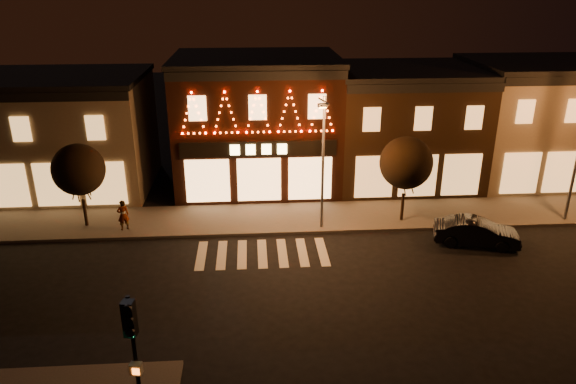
{
  "coord_description": "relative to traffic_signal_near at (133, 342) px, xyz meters",
  "views": [
    {
      "loc": [
        -0.39,
        -19.64,
        12.72
      ],
      "look_at": [
        1.28,
        4.0,
        3.25
      ],
      "focal_mm": 33.54,
      "sensor_mm": 36.0,
      "label": 1
    }
  ],
  "objects": [
    {
      "name": "pedestrian",
      "position": [
        -3.53,
        14.22,
        -2.46
      ],
      "size": [
        0.73,
        0.62,
        1.68
      ],
      "primitive_type": "imported",
      "rotation": [
        0.0,
        0.0,
        3.57
      ],
      "color": "gray",
      "rests_on": "sidewalk_far"
    },
    {
      "name": "building_left",
      "position": [
        -9.22,
        21.24,
        0.21
      ],
      "size": [
        12.2,
        8.28,
        7.3
      ],
      "color": "#776654",
      "rests_on": "ground"
    },
    {
      "name": "tree_left",
      "position": [
        -5.71,
        14.91,
        -0.09
      ],
      "size": [
        2.75,
        2.75,
        4.59
      ],
      "rotation": [
        0.0,
        0.0,
        -0.12
      ],
      "color": "black",
      "rests_on": "sidewalk_far"
    },
    {
      "name": "building_right_b",
      "position": [
        22.28,
        21.24,
        0.47
      ],
      "size": [
        9.2,
        8.28,
        7.8
      ],
      "color": "#776654",
      "rests_on": "ground"
    },
    {
      "name": "dark_sedan",
      "position": [
        14.68,
        11.46,
        -2.76
      ],
      "size": [
        4.44,
        2.55,
        1.38
      ],
      "primitive_type": "imported",
      "rotation": [
        0.0,
        0.0,
        1.3
      ],
      "color": "black",
      "rests_on": "ground"
    },
    {
      "name": "traffic_signal_near",
      "position": [
        0.0,
        0.0,
        0.0
      ],
      "size": [
        0.37,
        0.49,
        4.68
      ],
      "rotation": [
        0.0,
        0.0,
        -0.16
      ],
      "color": "black",
      "rests_on": "sidewalk_near"
    },
    {
      "name": "tree_right",
      "position": [
        11.63,
        14.41,
        0.03
      ],
      "size": [
        2.85,
        2.85,
        4.76
      ],
      "rotation": [
        0.0,
        0.0,
        -0.14
      ],
      "color": "black",
      "rests_on": "sidewalk_far"
    },
    {
      "name": "sidewalk_far",
      "position": [
        5.78,
        15.25,
        -3.37
      ],
      "size": [
        44.0,
        4.0,
        0.15
      ],
      "primitive_type": "cube",
      "color": "#47423D",
      "rests_on": "ground"
    },
    {
      "name": "ground",
      "position": [
        3.78,
        7.25,
        -3.45
      ],
      "size": [
        120.0,
        120.0,
        0.0
      ],
      "primitive_type": "plane",
      "color": "black",
      "rests_on": "ground"
    },
    {
      "name": "building_right_a",
      "position": [
        13.28,
        21.24,
        0.32
      ],
      "size": [
        9.2,
        8.28,
        7.5
      ],
      "color": "#352212",
      "rests_on": "ground"
    },
    {
      "name": "streetlamp_mid",
      "position": [
        7.02,
        13.64,
        0.88
      ],
      "size": [
        0.6,
        1.63,
        7.12
      ],
      "rotation": [
        0.0,
        0.0,
        0.2
      ],
      "color": "#59595E",
      "rests_on": "sidewalk_far"
    },
    {
      "name": "building_pulp",
      "position": [
        3.78,
        21.22,
        0.72
      ],
      "size": [
        10.2,
        8.34,
        8.3
      ],
      "color": "black",
      "rests_on": "ground"
    }
  ]
}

